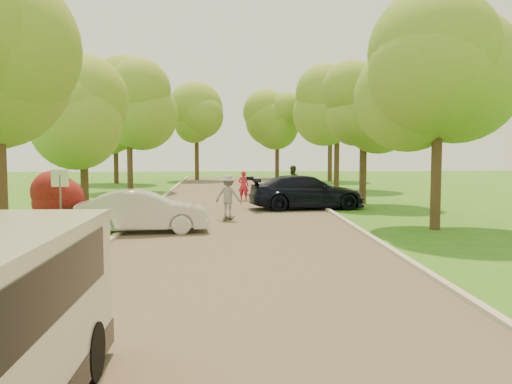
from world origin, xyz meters
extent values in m
plane|color=#2D6C19|center=(0.00, 0.00, 0.00)|extent=(100.00, 100.00, 0.00)
cube|color=#4C4438|center=(0.00, 8.00, 0.01)|extent=(8.00, 60.00, 0.01)
cube|color=#B2AD9E|center=(-4.05, 8.00, 0.06)|extent=(0.18, 60.00, 0.12)
cube|color=#B2AD9E|center=(4.05, 8.00, 0.06)|extent=(0.18, 60.00, 0.12)
cylinder|color=#59595E|center=(-5.80, 4.00, 1.00)|extent=(0.06, 0.06, 2.00)
cube|color=white|center=(-5.80, 4.00, 1.90)|extent=(0.55, 0.04, 0.55)
cylinder|color=#382619|center=(-6.30, 5.50, 0.35)|extent=(0.12, 0.12, 0.70)
sphere|color=#590F0F|center=(-6.30, 5.50, 1.10)|extent=(1.70, 1.70, 1.70)
cylinder|color=#382619|center=(-6.50, 1.00, 1.80)|extent=(0.36, 0.36, 3.60)
sphere|color=olive|center=(-5.81, 1.00, 5.67)|extent=(3.45, 3.45, 3.45)
cylinder|color=#382619|center=(-7.00, 12.00, 1.57)|extent=(0.36, 0.36, 3.15)
sphere|color=olive|center=(-7.00, 12.00, 4.41)|extent=(4.20, 4.20, 4.20)
sphere|color=olive|center=(-6.37, 12.00, 5.04)|extent=(3.15, 3.15, 3.15)
cylinder|color=#382619|center=(-6.60, 22.00, 1.91)|extent=(0.36, 0.36, 3.83)
sphere|color=olive|center=(-6.60, 22.00, 5.27)|extent=(4.80, 4.80, 4.80)
sphere|color=olive|center=(-5.88, 22.00, 5.99)|extent=(3.60, 3.60, 3.60)
cylinder|color=#382619|center=(6.80, 5.00, 1.91)|extent=(0.36, 0.36, 3.83)
sphere|color=olive|center=(6.80, 5.00, 5.33)|extent=(5.00, 5.00, 5.00)
sphere|color=olive|center=(7.55, 5.00, 6.08)|extent=(3.75, 3.75, 3.75)
cylinder|color=#382619|center=(6.40, 14.00, 1.69)|extent=(0.36, 0.36, 3.38)
sphere|color=olive|center=(6.40, 14.00, 4.70)|extent=(4.40, 4.40, 4.40)
sphere|color=olive|center=(7.06, 14.00, 5.36)|extent=(3.30, 3.30, 3.30)
cylinder|color=#382619|center=(7.00, 24.00, 2.02)|extent=(0.36, 0.36, 4.05)
sphere|color=olive|center=(7.00, 24.00, 5.61)|extent=(5.20, 5.20, 5.20)
sphere|color=olive|center=(7.78, 24.00, 6.39)|extent=(3.90, 3.90, 3.90)
cylinder|color=#382619|center=(-9.00, 30.00, 1.80)|extent=(0.36, 0.36, 3.60)
sphere|color=olive|center=(-9.00, 30.00, 5.10)|extent=(5.00, 5.00, 5.00)
sphere|color=olive|center=(-8.25, 30.00, 5.85)|extent=(3.75, 3.75, 3.75)
cylinder|color=#382619|center=(8.00, 32.00, 1.91)|extent=(0.36, 0.36, 3.83)
sphere|color=olive|center=(8.00, 32.00, 5.33)|extent=(5.00, 5.00, 5.00)
sphere|color=olive|center=(8.75, 32.00, 6.08)|extent=(3.75, 3.75, 3.75)
cylinder|color=#382619|center=(-3.00, 34.00, 1.69)|extent=(0.36, 0.36, 3.38)
sphere|color=olive|center=(-3.00, 34.00, 4.81)|extent=(4.80, 4.80, 4.80)
sphere|color=olive|center=(-2.28, 34.00, 5.53)|extent=(3.60, 3.60, 3.60)
cylinder|color=#382619|center=(4.00, 36.00, 1.80)|extent=(0.36, 0.36, 3.60)
sphere|color=olive|center=(4.00, 36.00, 5.10)|extent=(5.00, 5.00, 5.00)
sphere|color=olive|center=(4.75, 36.00, 5.85)|extent=(3.75, 3.75, 3.75)
cylinder|color=black|center=(-2.22, -7.43, 0.37)|extent=(0.28, 0.75, 0.75)
imported|color=silver|center=(-3.30, 4.78, 0.72)|extent=(4.51, 2.01, 1.44)
imported|color=black|center=(3.21, 11.63, 0.78)|extent=(5.63, 2.90, 1.56)
cube|color=black|center=(-0.42, 7.89, 0.10)|extent=(0.53, 0.90, 0.02)
cylinder|color=#BFCC4C|center=(-0.24, 8.15, 0.04)|extent=(0.05, 0.07, 0.07)
cylinder|color=#BFCC4C|center=(-0.38, 8.21, 0.04)|extent=(0.05, 0.07, 0.07)
cylinder|color=#BFCC4C|center=(-0.45, 7.58, 0.04)|extent=(0.05, 0.07, 0.07)
cylinder|color=#BFCC4C|center=(-0.60, 7.63, 0.04)|extent=(0.05, 0.07, 0.07)
imported|color=gray|center=(-0.42, 7.89, 0.96)|extent=(1.24, 0.97, 1.69)
imported|color=red|center=(0.41, 15.77, 0.79)|extent=(0.65, 0.50, 1.59)
imported|color=#2F3821|center=(3.11, 16.60, 0.92)|extent=(1.12, 1.05, 1.84)
camera|label=1|loc=(-0.48, -14.44, 2.95)|focal=40.00mm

